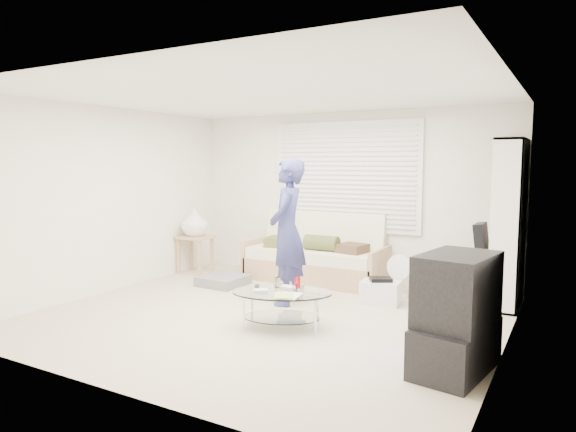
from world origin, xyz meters
The scene contains 13 objects.
ground centered at (0.00, 0.00, 0.00)m, with size 5.00×5.00×0.00m, color tan.
room_shell centered at (0.00, 0.48, 1.63)m, with size 5.02×4.52×2.51m.
window_blinds centered at (0.00, 2.20, 1.55)m, with size 2.32×0.08×1.62m.
futon_sofa centered at (-0.31, 1.87, 0.33)m, with size 2.09×0.84×1.02m.
grey_floor_pillow centered at (-1.35, 0.97, 0.07)m, with size 0.60×0.60×0.14m, color slate.
side_table centered at (-2.22, 1.41, 0.77)m, with size 0.53×0.42×1.04m.
bookshelf centered at (2.32, 1.79, 1.02)m, with size 0.32×0.86×2.04m.
guitar_case centered at (2.08, 1.62, 0.45)m, with size 0.36×0.37×1.01m.
floor_fan centered at (1.05, 1.59, 0.33)m, with size 0.35×0.23×0.57m.
storage_bin centered at (0.95, 1.15, 0.15)m, with size 0.50×0.38×0.33m.
tv_unit centered at (2.20, -0.55, 0.49)m, with size 0.63×0.99×1.00m.
coffee_table centered at (0.36, -0.29, 0.32)m, with size 1.24×1.03×0.52m.
standing_person centered at (-0.07, 0.58, 0.91)m, with size 0.66×0.43×1.81m, color navy.
Camera 1 is at (3.03, -4.88, 1.75)m, focal length 32.00 mm.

